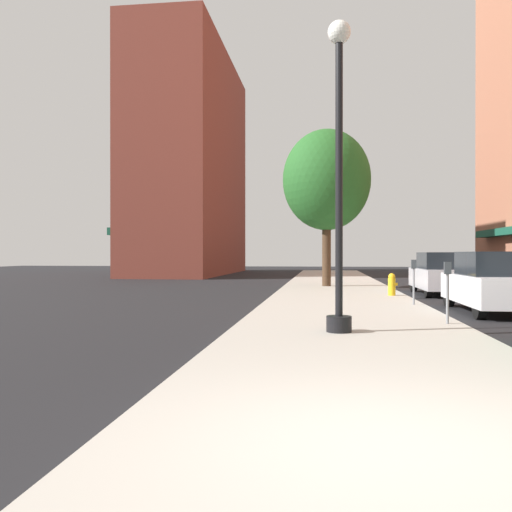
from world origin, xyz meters
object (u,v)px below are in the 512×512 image
parking_meter_near (448,285)px  fire_hydrant (392,284)px  parking_meter_far (414,276)px  car_silver (441,274)px  tree_near (327,180)px  car_white (493,283)px  lamppost (339,169)px

parking_meter_near → fire_hydrant: bearing=91.5°
fire_hydrant → parking_meter_far: (0.20, -3.39, 0.43)m
parking_meter_far → car_silver: size_ratio=0.30×
parking_meter_near → parking_meter_far: 4.25m
tree_near → car_white: (4.43, -9.59, -4.18)m
lamppost → parking_meter_near: lamppost is taller
lamppost → parking_meter_far: (2.32, 5.74, -2.25)m
fire_hydrant → parking_meter_near: parking_meter_near is taller
parking_meter_far → tree_near: size_ratio=0.18×
parking_meter_far → car_white: 2.13m
lamppost → tree_near: tree_near is taller
car_white → tree_near: bearing=116.7°
car_silver → lamppost: bearing=-111.2°
lamppost → fire_hydrant: (2.12, 9.13, -2.68)m
parking_meter_far → car_white: car_white is taller
fire_hydrant → parking_meter_far: 3.43m
parking_meter_near → car_white: (1.95, 3.40, -0.14)m
fire_hydrant → tree_near: bearing=113.1°
fire_hydrant → car_silver: 3.03m
parking_meter_near → parking_meter_far: size_ratio=1.00×
car_white → lamppost: bearing=-129.1°
car_silver → parking_meter_near: bearing=-101.7°
tree_near → car_silver: 6.89m
lamppost → car_white: lamppost is taller
tree_near → parking_meter_far: bearing=-74.2°
lamppost → parking_meter_far: 6.59m
tree_near → car_white: tree_near is taller
parking_meter_far → car_white: size_ratio=0.30×
lamppost → parking_meter_near: (2.32, 1.49, -2.25)m
tree_near → parking_meter_near: bearing=-79.2°
parking_meter_far → tree_near: (-2.48, 8.74, 4.04)m
lamppost → car_silver: 12.28m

